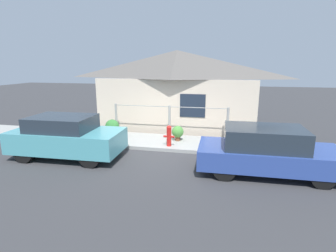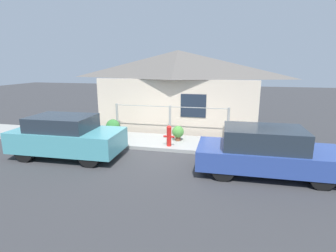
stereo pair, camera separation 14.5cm
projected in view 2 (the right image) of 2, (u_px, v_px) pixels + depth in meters
ground_plane at (159, 151)px, 9.55m from camera, size 60.00×60.00×0.00m
sidewalk at (165, 142)px, 10.45m from camera, size 24.00×1.93×0.13m
house at (178, 68)px, 12.05m from camera, size 7.60×2.23×3.72m
fence at (170, 119)px, 11.05m from camera, size 4.90×0.10×1.29m
car_left at (67, 136)px, 8.86m from camera, size 3.73×1.77×1.43m
car_right at (266, 152)px, 7.46m from camera, size 4.00×1.72×1.38m
fire_hydrant at (169, 135)px, 9.69m from camera, size 0.41×0.18×0.78m
potted_plant_near_hydrant at (178, 132)px, 10.38m from camera, size 0.47×0.47×0.60m
potted_plant_by_fence at (113, 127)px, 11.05m from camera, size 0.58×0.58×0.71m
potted_plant_corner at (266, 136)px, 10.03m from camera, size 0.40×0.40×0.51m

